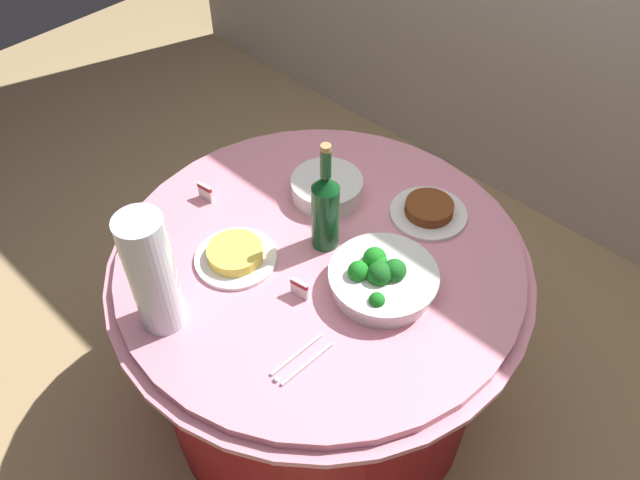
% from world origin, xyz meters
% --- Properties ---
extents(ground_plane, '(6.00, 6.00, 0.00)m').
position_xyz_m(ground_plane, '(0.00, 0.00, 0.00)').
color(ground_plane, tan).
extents(buffet_table, '(1.16, 1.16, 0.74)m').
position_xyz_m(buffet_table, '(0.00, 0.00, 0.38)').
color(buffet_table, maroon).
rests_on(buffet_table, ground_plane).
extents(broccoli_bowl, '(0.28, 0.28, 0.11)m').
position_xyz_m(broccoli_bowl, '(0.20, 0.02, 0.78)').
color(broccoli_bowl, white).
rests_on(broccoli_bowl, buffet_table).
extents(plate_stack, '(0.21, 0.21, 0.06)m').
position_xyz_m(plate_stack, '(-0.14, 0.18, 0.77)').
color(plate_stack, white).
rests_on(plate_stack, buffet_table).
extents(wine_bottle, '(0.07, 0.07, 0.34)m').
position_xyz_m(wine_bottle, '(-0.02, 0.04, 0.87)').
color(wine_bottle, '#0F471C').
rests_on(wine_bottle, buffet_table).
extents(decorative_fruit_vase, '(0.11, 0.11, 0.34)m').
position_xyz_m(decorative_fruit_vase, '(-0.13, -0.42, 0.89)').
color(decorative_fruit_vase, silver).
rests_on(decorative_fruit_vase, buffet_table).
extents(serving_tongs, '(0.05, 0.17, 0.01)m').
position_xyz_m(serving_tongs, '(0.20, -0.28, 0.74)').
color(serving_tongs, silver).
rests_on(serving_tongs, buffet_table).
extents(food_plate_stir_fry, '(0.22, 0.22, 0.04)m').
position_xyz_m(food_plate_stir_fry, '(0.12, 0.32, 0.76)').
color(food_plate_stir_fry, white).
rests_on(food_plate_stir_fry, buffet_table).
extents(food_plate_fried_egg, '(0.22, 0.22, 0.04)m').
position_xyz_m(food_plate_fried_egg, '(-0.15, -0.17, 0.76)').
color(food_plate_fried_egg, white).
rests_on(food_plate_fried_egg, buffet_table).
extents(label_placard_front, '(0.05, 0.02, 0.05)m').
position_xyz_m(label_placard_front, '(0.06, -0.14, 0.77)').
color(label_placard_front, white).
rests_on(label_placard_front, buffet_table).
extents(label_placard_mid, '(0.05, 0.02, 0.05)m').
position_xyz_m(label_placard_mid, '(-0.39, -0.08, 0.77)').
color(label_placard_mid, white).
rests_on(label_placard_mid, buffet_table).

